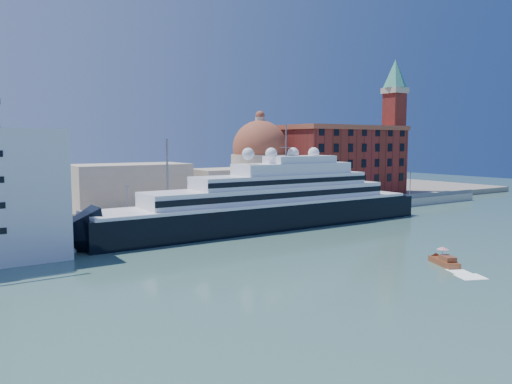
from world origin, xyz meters
TOP-DOWN VIEW (x-y plane):
  - ground at (0.00, 0.00)m, footprint 400.00×400.00m
  - quay at (0.00, 34.00)m, footprint 180.00×10.00m
  - land at (0.00, 75.00)m, footprint 260.00×72.00m
  - quay_fence at (0.00, 29.50)m, footprint 180.00×0.10m
  - superyacht at (-3.23, 23.00)m, footprint 93.17×12.92m
  - service_barge at (-49.26, 21.97)m, footprint 12.50×5.05m
  - water_taxi at (3.89, -21.90)m, footprint 4.53×6.67m
  - warehouse at (52.00, 52.00)m, footprint 43.00×19.00m
  - campanile at (76.00, 52.00)m, footprint 8.40×8.40m
  - church at (6.39, 57.72)m, footprint 66.00×18.00m
  - lamp_posts at (-12.67, 32.27)m, footprint 120.80×2.40m

SIDE VIEW (x-z plane):
  - ground at x=0.00m, z-range 0.00..0.00m
  - water_taxi at x=3.89m, z-range -0.78..2.23m
  - service_barge at x=-49.26m, z-range -0.58..2.16m
  - land at x=0.00m, z-range 0.00..2.00m
  - quay at x=0.00m, z-range 0.00..2.50m
  - quay_fence at x=0.00m, z-range 2.50..3.70m
  - superyacht at x=-3.23m, z-range -9.12..18.73m
  - lamp_posts at x=-12.67m, z-range 0.84..18.84m
  - church at x=6.39m, z-range -1.84..23.66m
  - warehouse at x=52.00m, z-range 2.16..25.41m
  - campanile at x=76.00m, z-range 5.26..52.26m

